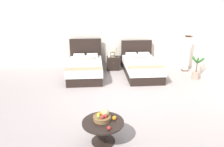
% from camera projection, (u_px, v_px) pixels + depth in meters
% --- Properties ---
extents(ground_plane, '(10.17, 10.10, 0.02)m').
position_uv_depth(ground_plane, '(118.00, 99.00, 6.26)').
color(ground_plane, '#A39693').
extents(wall_back, '(10.17, 0.12, 2.85)m').
position_uv_depth(wall_back, '(111.00, 32.00, 8.85)').
color(wall_back, silver).
rests_on(wall_back, ground).
extents(bed_near_window, '(1.28, 2.22, 1.20)m').
position_uv_depth(bed_near_window, '(85.00, 68.00, 8.00)').
color(bed_near_window, black).
rests_on(bed_near_window, ground).
extents(bed_near_corner, '(1.27, 2.25, 1.11)m').
position_uv_depth(bed_near_corner, '(141.00, 67.00, 8.12)').
color(bed_near_corner, black).
rests_on(bed_near_corner, ground).
extents(nightstand, '(0.48, 0.41, 0.52)m').
position_uv_depth(nightstand, '(113.00, 63.00, 8.70)').
color(nightstand, black).
rests_on(nightstand, ground).
extents(table_lamp, '(0.31, 0.31, 0.41)m').
position_uv_depth(table_lamp, '(113.00, 51.00, 8.55)').
color(table_lamp, beige).
rests_on(table_lamp, nightstand).
extents(vase, '(0.10, 0.10, 0.21)m').
position_uv_depth(vase, '(109.00, 55.00, 8.53)').
color(vase, silver).
rests_on(vase, nightstand).
extents(coffee_table, '(0.82, 0.82, 0.46)m').
position_uv_depth(coffee_table, '(103.00, 127.00, 4.26)').
color(coffee_table, black).
rests_on(coffee_table, ground).
extents(fruit_bowl, '(0.35, 0.35, 0.22)m').
position_uv_depth(fruit_bowl, '(103.00, 116.00, 4.25)').
color(fruit_bowl, olive).
rests_on(fruit_bowl, coffee_table).
extents(loose_apple, '(0.07, 0.07, 0.07)m').
position_uv_depth(loose_apple, '(109.00, 128.00, 3.94)').
color(loose_apple, red).
rests_on(loose_apple, coffee_table).
extents(loose_orange, '(0.09, 0.09, 0.09)m').
position_uv_depth(loose_orange, '(114.00, 118.00, 4.26)').
color(loose_orange, orange).
rests_on(loose_orange, coffee_table).
extents(floor_lamp_corner, '(0.22, 0.22, 1.38)m').
position_uv_depth(floor_lamp_corner, '(187.00, 54.00, 8.43)').
color(floor_lamp_corner, black).
rests_on(floor_lamp_corner, ground).
extents(potted_palm, '(0.51, 0.52, 0.86)m').
position_uv_depth(potted_palm, '(196.00, 71.00, 7.65)').
color(potted_palm, tan).
rests_on(potted_palm, ground).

